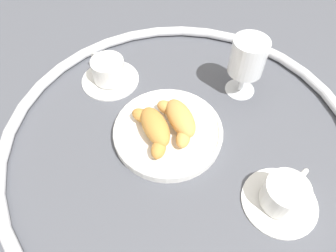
% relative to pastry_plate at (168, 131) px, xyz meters
% --- Properties ---
extents(ground_plane, '(2.20, 2.20, 0.00)m').
position_rel_pastry_plate_xyz_m(ground_plane, '(-0.03, -0.01, -0.01)').
color(ground_plane, '#4C4F56').
extents(table_chrome_rim, '(0.73, 0.73, 0.02)m').
position_rel_pastry_plate_xyz_m(table_chrome_rim, '(-0.03, -0.01, 0.00)').
color(table_chrome_rim, silver).
rests_on(table_chrome_rim, ground_plane).
extents(pastry_plate, '(0.23, 0.23, 0.02)m').
position_rel_pastry_plate_xyz_m(pastry_plate, '(0.00, 0.00, 0.00)').
color(pastry_plate, white).
rests_on(pastry_plate, ground_plane).
extents(croissant_large, '(0.13, 0.09, 0.04)m').
position_rel_pastry_plate_xyz_m(croissant_large, '(-0.01, -0.02, 0.03)').
color(croissant_large, '#D6994C').
rests_on(croissant_large, pastry_plate).
extents(croissant_small, '(0.13, 0.09, 0.04)m').
position_rel_pastry_plate_xyz_m(croissant_small, '(0.01, 0.03, 0.03)').
color(croissant_small, '#CC893D').
rests_on(croissant_small, pastry_plate).
extents(coffee_cup_near, '(0.14, 0.14, 0.06)m').
position_rel_pastry_plate_xyz_m(coffee_cup_near, '(-0.25, -0.04, 0.01)').
color(coffee_cup_near, white).
rests_on(coffee_cup_near, ground_plane).
extents(coffee_cup_far, '(0.14, 0.14, 0.06)m').
position_rel_pastry_plate_xyz_m(coffee_cup_far, '(0.21, -0.01, 0.01)').
color(coffee_cup_far, white).
rests_on(coffee_cup_far, ground_plane).
extents(juice_glass_left, '(0.08, 0.08, 0.14)m').
position_rel_pastry_plate_xyz_m(juice_glass_left, '(-0.02, -0.21, 0.08)').
color(juice_glass_left, white).
rests_on(juice_glass_left, ground_plane).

